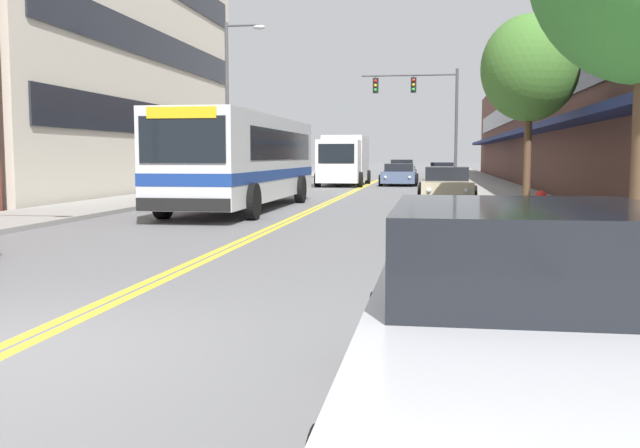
{
  "coord_description": "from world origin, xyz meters",
  "views": [
    {
      "loc": [
        3.76,
        -5.7,
        1.73
      ],
      "look_at": [
        -0.18,
        19.41,
        -0.71
      ],
      "focal_mm": 40.0,
      "sensor_mm": 36.0,
      "label": 1
    }
  ],
  "objects_px": {
    "car_champagne_parked_left_near": "(264,179)",
    "car_slate_blue_moving_lead": "(399,175)",
    "city_bus": "(245,157)",
    "car_silver_parked_right_foreground": "(528,338)",
    "car_navy_parked_right_mid": "(442,172)",
    "car_beige_parked_right_far": "(446,185)",
    "street_tree_right_mid": "(530,69)",
    "fire_hydrant": "(540,213)",
    "box_truck": "(344,159)",
    "traffic_signal_mast": "(425,103)",
    "car_charcoal_moving_second": "(402,170)",
    "street_lamp_left_far": "(232,94)"
  },
  "relations": [
    {
      "from": "city_bus",
      "to": "car_navy_parked_right_mid",
      "type": "bearing_deg",
      "value": 75.53
    },
    {
      "from": "street_lamp_left_far",
      "to": "fire_hydrant",
      "type": "height_order",
      "value": "street_lamp_left_far"
    },
    {
      "from": "box_truck",
      "to": "street_lamp_left_far",
      "type": "relative_size",
      "value": 0.92
    },
    {
      "from": "car_champagne_parked_left_near",
      "to": "car_silver_parked_right_foreground",
      "type": "relative_size",
      "value": 1.01
    },
    {
      "from": "car_silver_parked_right_foreground",
      "to": "car_slate_blue_moving_lead",
      "type": "xyz_separation_m",
      "value": [
        -2.45,
        37.74,
        -0.06
      ]
    },
    {
      "from": "street_tree_right_mid",
      "to": "car_slate_blue_moving_lead",
      "type": "bearing_deg",
      "value": 102.26
    },
    {
      "from": "car_champagne_parked_left_near",
      "to": "box_truck",
      "type": "distance_m",
      "value": 8.29
    },
    {
      "from": "car_navy_parked_right_mid",
      "to": "fire_hydrant",
      "type": "xyz_separation_m",
      "value": [
        1.51,
        -33.78,
        -0.03
      ]
    },
    {
      "from": "city_bus",
      "to": "car_slate_blue_moving_lead",
      "type": "height_order",
      "value": "city_bus"
    },
    {
      "from": "car_champagne_parked_left_near",
      "to": "traffic_signal_mast",
      "type": "height_order",
      "value": "traffic_signal_mast"
    },
    {
      "from": "street_tree_right_mid",
      "to": "fire_hydrant",
      "type": "bearing_deg",
      "value": -94.63
    },
    {
      "from": "box_truck",
      "to": "car_charcoal_moving_second",
      "type": "bearing_deg",
      "value": 78.75
    },
    {
      "from": "car_silver_parked_right_foreground",
      "to": "car_charcoal_moving_second",
      "type": "xyz_separation_m",
      "value": [
        -2.85,
        51.43,
        -0.0
      ]
    },
    {
      "from": "street_lamp_left_far",
      "to": "street_tree_right_mid",
      "type": "relative_size",
      "value": 1.37
    },
    {
      "from": "car_silver_parked_right_foreground",
      "to": "traffic_signal_mast",
      "type": "distance_m",
      "value": 40.6
    },
    {
      "from": "car_slate_blue_moving_lead",
      "to": "street_tree_right_mid",
      "type": "bearing_deg",
      "value": -77.74
    },
    {
      "from": "street_tree_right_mid",
      "to": "car_navy_parked_right_mid",
      "type": "bearing_deg",
      "value": 94.14
    },
    {
      "from": "car_champagne_parked_left_near",
      "to": "traffic_signal_mast",
      "type": "xyz_separation_m",
      "value": [
        7.6,
        10.67,
        4.37
      ]
    },
    {
      "from": "city_bus",
      "to": "car_beige_parked_right_far",
      "type": "bearing_deg",
      "value": 36.0
    },
    {
      "from": "car_navy_parked_right_mid",
      "to": "fire_hydrant",
      "type": "distance_m",
      "value": 33.82
    },
    {
      "from": "box_truck",
      "to": "fire_hydrant",
      "type": "relative_size",
      "value": 7.74
    },
    {
      "from": "fire_hydrant",
      "to": "car_silver_parked_right_foreground",
      "type": "bearing_deg",
      "value": -98.59
    },
    {
      "from": "car_charcoal_moving_second",
      "to": "fire_hydrant",
      "type": "xyz_separation_m",
      "value": [
        4.46,
        -40.74,
        -0.08
      ]
    },
    {
      "from": "car_champagne_parked_left_near",
      "to": "car_navy_parked_right_mid",
      "type": "relative_size",
      "value": 1.07
    },
    {
      "from": "car_charcoal_moving_second",
      "to": "street_lamp_left_far",
      "type": "bearing_deg",
      "value": -104.9
    },
    {
      "from": "car_navy_parked_right_mid",
      "to": "car_beige_parked_right_far",
      "type": "xyz_separation_m",
      "value": [
        -0.12,
        -21.22,
        0.0
      ]
    },
    {
      "from": "city_bus",
      "to": "car_silver_parked_right_foreground",
      "type": "relative_size",
      "value": 2.43
    },
    {
      "from": "car_charcoal_moving_second",
      "to": "fire_hydrant",
      "type": "distance_m",
      "value": 40.98
    },
    {
      "from": "traffic_signal_mast",
      "to": "street_lamp_left_far",
      "type": "bearing_deg",
      "value": -121.65
    },
    {
      "from": "car_slate_blue_moving_lead",
      "to": "car_champagne_parked_left_near",
      "type": "bearing_deg",
      "value": -127.65
    },
    {
      "from": "car_silver_parked_right_foreground",
      "to": "car_charcoal_moving_second",
      "type": "height_order",
      "value": "car_silver_parked_right_foreground"
    },
    {
      "from": "car_navy_parked_right_mid",
      "to": "car_beige_parked_right_far",
      "type": "distance_m",
      "value": 21.22
    },
    {
      "from": "car_champagne_parked_left_near",
      "to": "traffic_signal_mast",
      "type": "distance_m",
      "value": 13.81
    },
    {
      "from": "car_slate_blue_moving_lead",
      "to": "car_charcoal_moving_second",
      "type": "relative_size",
      "value": 0.94
    },
    {
      "from": "car_beige_parked_right_far",
      "to": "car_navy_parked_right_mid",
      "type": "bearing_deg",
      "value": 89.68
    },
    {
      "from": "box_truck",
      "to": "car_silver_parked_right_foreground",
      "type": "bearing_deg",
      "value": -81.4
    },
    {
      "from": "traffic_signal_mast",
      "to": "street_tree_right_mid",
      "type": "relative_size",
      "value": 1.26
    },
    {
      "from": "car_champagne_parked_left_near",
      "to": "street_lamp_left_far",
      "type": "bearing_deg",
      "value": -104.38
    },
    {
      "from": "car_silver_parked_right_foreground",
      "to": "street_lamp_left_far",
      "type": "height_order",
      "value": "street_lamp_left_far"
    },
    {
      "from": "car_champagne_parked_left_near",
      "to": "street_tree_right_mid",
      "type": "bearing_deg",
      "value": -50.16
    },
    {
      "from": "car_silver_parked_right_foreground",
      "to": "box_truck",
      "type": "distance_m",
      "value": 37.79
    },
    {
      "from": "traffic_signal_mast",
      "to": "street_tree_right_mid",
      "type": "bearing_deg",
      "value": -82.35
    },
    {
      "from": "car_silver_parked_right_foreground",
      "to": "box_truck",
      "type": "bearing_deg",
      "value": 98.6
    },
    {
      "from": "car_beige_parked_right_far",
      "to": "street_tree_right_mid",
      "type": "xyz_separation_m",
      "value": [
        2.12,
        -6.48,
        3.56
      ]
    },
    {
      "from": "box_truck",
      "to": "fire_hydrant",
      "type": "bearing_deg",
      "value": -74.77
    },
    {
      "from": "traffic_signal_mast",
      "to": "city_bus",
      "type": "bearing_deg",
      "value": -104.24
    },
    {
      "from": "car_beige_parked_right_far",
      "to": "box_truck",
      "type": "height_order",
      "value": "box_truck"
    },
    {
      "from": "car_champagne_parked_left_near",
      "to": "car_slate_blue_moving_lead",
      "type": "bearing_deg",
      "value": 52.35
    },
    {
      "from": "car_beige_parked_right_far",
      "to": "car_charcoal_moving_second",
      "type": "relative_size",
      "value": 0.98
    },
    {
      "from": "car_navy_parked_right_mid",
      "to": "fire_hydrant",
      "type": "relative_size",
      "value": 5.09
    }
  ]
}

